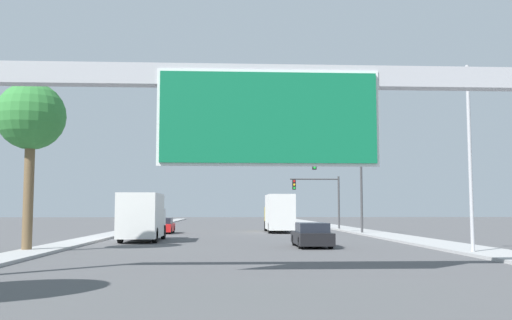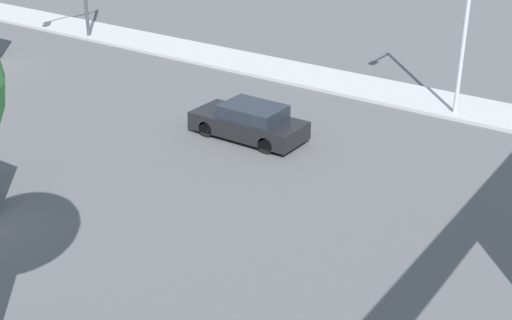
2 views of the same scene
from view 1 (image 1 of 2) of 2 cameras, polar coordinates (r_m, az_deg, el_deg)
The scene contains 11 objects.
sidewalk_right at distance 61.91m, azimuth 8.86°, elevation -6.79°, with size 3.00×120.00×0.15m.
median_strip_left at distance 61.34m, azimuth -11.84°, elevation -6.76°, with size 2.00×120.00×0.15m.
sign_gantry at distance 18.84m, azimuth 1.24°, elevation 5.60°, with size 20.33×0.73×6.91m.
car_mid_right at distance 51.63m, azimuth -9.28°, elevation -6.53°, with size 1.78×4.26×1.38m.
car_far_right at distance 32.86m, azimuth 5.60°, elevation -7.52°, with size 1.89×4.52×1.39m.
truck_box_primary at distance 53.10m, azimuth 2.31°, elevation -5.36°, with size 2.30×7.92×3.47m.
truck_box_secondary at distance 39.24m, azimuth -11.27°, elevation -5.62°, with size 2.46×7.19×3.19m.
traffic_light_near_intersection at distance 49.71m, azimuth 8.98°, elevation -2.00°, with size 4.52×0.32×6.94m.
traffic_light_mid_block at distance 59.42m, azimuth 6.60°, elevation -3.29°, with size 5.15×0.32×5.54m.
palm_tree_background at distance 31.28m, azimuth -21.58°, elevation 3.88°, with size 3.46×3.46×8.63m.
street_lamp_right at distance 29.27m, azimuth 20.12°, elevation 1.58°, with size 2.27×0.28×9.16m.
Camera 1 is at (-1.36, -0.58, 2.17)m, focal length 40.00 mm.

